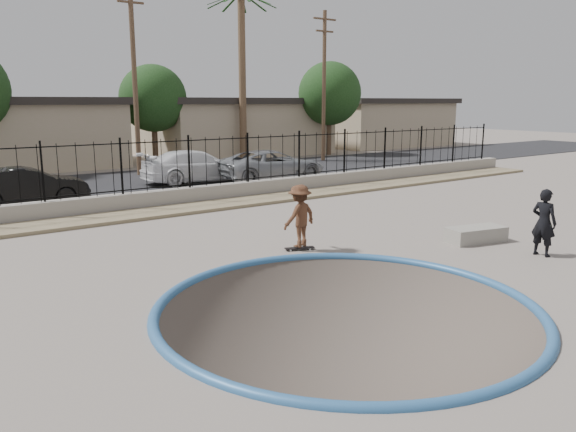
% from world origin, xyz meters
% --- Properties ---
extents(ground, '(120.00, 120.00, 2.20)m').
position_xyz_m(ground, '(0.00, 12.00, -1.10)').
color(ground, slate).
rests_on(ground, ground).
extents(bowl_pit, '(6.84, 6.84, 1.80)m').
position_xyz_m(bowl_pit, '(0.00, -1.00, 0.00)').
color(bowl_pit, '#4D423B').
rests_on(bowl_pit, ground).
extents(coping_ring, '(7.04, 7.04, 0.20)m').
position_xyz_m(coping_ring, '(0.00, -1.00, 0.00)').
color(coping_ring, '#2E6197').
rests_on(coping_ring, ground).
extents(rock_strip, '(42.00, 1.60, 0.11)m').
position_xyz_m(rock_strip, '(0.00, 9.20, 0.06)').
color(rock_strip, '#968662').
rests_on(rock_strip, ground).
extents(retaining_wall, '(42.00, 0.45, 0.60)m').
position_xyz_m(retaining_wall, '(0.00, 10.30, 0.30)').
color(retaining_wall, gray).
rests_on(retaining_wall, ground).
extents(fence, '(40.00, 0.04, 1.80)m').
position_xyz_m(fence, '(0.00, 10.30, 1.50)').
color(fence, black).
rests_on(fence, retaining_wall).
extents(street, '(90.00, 8.00, 0.04)m').
position_xyz_m(street, '(0.00, 17.00, 0.02)').
color(street, black).
rests_on(street, ground).
extents(house_center, '(10.60, 8.60, 3.90)m').
position_xyz_m(house_center, '(0.00, 26.50, 1.97)').
color(house_center, tan).
rests_on(house_center, ground).
extents(house_east, '(12.60, 8.60, 3.90)m').
position_xyz_m(house_east, '(14.00, 26.50, 1.97)').
color(house_east, tan).
rests_on(house_east, ground).
extents(house_east_far, '(11.60, 8.60, 3.90)m').
position_xyz_m(house_east_far, '(28.00, 26.50, 1.97)').
color(house_east_far, tan).
rests_on(house_east_far, ground).
extents(palm_right, '(2.30, 2.30, 10.30)m').
position_xyz_m(palm_right, '(12.00, 22.00, 7.33)').
color(palm_right, brown).
rests_on(palm_right, ground).
extents(utility_pole_mid, '(1.70, 0.24, 9.50)m').
position_xyz_m(utility_pole_mid, '(4.00, 19.00, 4.96)').
color(utility_pole_mid, '#473323').
rests_on(utility_pole_mid, ground).
extents(utility_pole_right, '(1.70, 0.24, 9.00)m').
position_xyz_m(utility_pole_right, '(16.00, 19.00, 4.70)').
color(utility_pole_right, '#473323').
rests_on(utility_pole_right, ground).
extents(street_tree_mid, '(3.96, 3.96, 5.83)m').
position_xyz_m(street_tree_mid, '(7.00, 24.00, 3.84)').
color(street_tree_mid, '#473323').
rests_on(street_tree_mid, ground).
extents(street_tree_right, '(4.32, 4.32, 6.36)m').
position_xyz_m(street_tree_right, '(19.00, 22.00, 4.19)').
color(street_tree_right, '#473323').
rests_on(street_tree_right, ground).
extents(skater, '(1.10, 0.75, 1.57)m').
position_xyz_m(skater, '(1.77, 2.73, 0.78)').
color(skater, brown).
rests_on(skater, ground).
extents(skateboard, '(0.77, 0.45, 0.07)m').
position_xyz_m(skateboard, '(1.77, 2.73, 0.05)').
color(skateboard, black).
rests_on(skateboard, ground).
extents(videographer, '(0.43, 0.62, 1.64)m').
position_xyz_m(videographer, '(6.21, -1.14, 0.82)').
color(videographer, black).
rests_on(videographer, ground).
extents(concrete_ledge, '(1.72, 1.05, 0.40)m').
position_xyz_m(concrete_ledge, '(6.09, 0.64, 0.20)').
color(concrete_ledge, gray).
rests_on(concrete_ledge, ground).
extents(car_b, '(4.16, 1.80, 1.33)m').
position_xyz_m(car_b, '(-2.34, 13.40, 0.70)').
color(car_b, black).
rests_on(car_b, street).
extents(car_c, '(5.10, 2.24, 1.46)m').
position_xyz_m(car_c, '(5.16, 15.00, 0.77)').
color(car_c, white).
rests_on(car_c, street).
extents(car_d, '(5.24, 2.63, 1.42)m').
position_xyz_m(car_d, '(8.25, 13.40, 0.75)').
color(car_d, gray).
rests_on(car_d, street).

